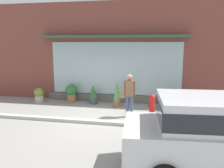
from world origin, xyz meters
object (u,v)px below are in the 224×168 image
Objects in this scene: potted_plant_doorstep at (39,94)px; pedestrian_with_handbag at (129,92)px; potted_plant_by_entrance at (93,94)px; parked_car_silver at (220,132)px; potted_plant_trailing_edge at (117,93)px; potted_plant_low_front at (176,100)px; fire_hydrant at (152,105)px; potted_plant_window_center at (71,92)px.

pedestrian_with_handbag is at bearing -17.74° from potted_plant_doorstep.
parked_car_silver is at bearing -50.88° from potted_plant_by_entrance.
pedestrian_with_handbag reaches higher than potted_plant_trailing_edge.
potted_plant_trailing_edge is at bearing -12.40° from potted_plant_by_entrance.
potted_plant_trailing_edge is 3.94m from potted_plant_doorstep.
potted_plant_low_front reaches higher than potted_plant_doorstep.
potted_plant_by_entrance reaches higher than potted_plant_low_front.
parked_car_silver is at bearing -84.81° from potted_plant_low_front.
pedestrian_with_handbag is at bearing 119.02° from parked_car_silver.
potted_plant_trailing_edge is at bearing 117.35° from parked_car_silver.
pedestrian_with_handbag is 4.33m from parked_car_silver.
potted_plant_by_entrance is 1.34× the size of potted_plant_doorstep.
potted_plant_trailing_edge is (-3.09, 5.01, -0.37)m from parked_car_silver.
fire_hydrant is 1.26× the size of potted_plant_doorstep.
potted_plant_trailing_edge reaches higher than fire_hydrant.
potted_plant_by_entrance is 1.18× the size of potted_plant_low_front.
fire_hydrant is 0.53× the size of pedestrian_with_handbag.
potted_plant_doorstep is at bearing 167.28° from fire_hydrant.
pedestrian_with_handbag is at bearing -30.06° from potted_plant_window_center.
potted_plant_window_center is at bearing 174.39° from potted_plant_by_entrance.
potted_plant_window_center is (-3.96, 1.53, 0.03)m from fire_hydrant.
parked_car_silver is (2.38, -3.61, -0.00)m from pedestrian_with_handbag.
parked_car_silver is (1.48, -3.85, 0.53)m from fire_hydrant.
parked_car_silver is 5.90m from potted_plant_trailing_edge.
parked_car_silver is 5.01× the size of potted_plant_window_center.
potted_plant_by_entrance is (-4.29, 5.27, -0.53)m from parked_car_silver.
potted_plant_trailing_edge is 1.45× the size of potted_plant_window_center.
parked_car_silver reaches higher than potted_plant_by_entrance.
pedestrian_with_handbag is at bearing -62.94° from potted_plant_trailing_edge.
pedestrian_with_handbag reaches higher than potted_plant_by_entrance.
parked_car_silver reaches higher than pedestrian_with_handbag.
potted_plant_trailing_edge is (-0.71, 1.39, -0.37)m from pedestrian_with_handbag.
potted_plant_doorstep is (-2.74, -0.17, -0.07)m from potted_plant_by_entrance.
pedestrian_with_handbag is at bearing -165.41° from fire_hydrant.
pedestrian_with_handbag is 1.79× the size of potted_plant_by_entrance.
potted_plant_trailing_edge is 2.38m from potted_plant_window_center.
potted_plant_by_entrance is (-2.81, 1.42, 0.00)m from fire_hydrant.
potted_plant_low_front is at bearing -3.28° from potted_plant_by_entrance.
potted_plant_doorstep is at bearing 179.56° from potted_plant_low_front.
parked_car_silver reaches higher than potted_plant_trailing_edge.
potted_plant_doorstep is at bearing -176.47° from potted_plant_by_entrance.
pedestrian_with_handbag is 0.39× the size of parked_car_silver.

